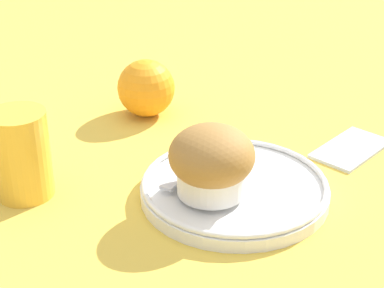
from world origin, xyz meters
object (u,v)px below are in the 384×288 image
butter_knife (201,157)px  orange_fruit (146,88)px  muffin (212,161)px  juice_glass (21,154)px

butter_knife → orange_fruit: size_ratio=2.04×
muffin → juice_glass: bearing=124.6°
muffin → orange_fruit: bearing=62.0°
muffin → juice_glass: 0.20m
muffin → orange_fruit: muffin is taller
butter_knife → orange_fruit: orange_fruit is taller
butter_knife → juice_glass: size_ratio=1.64×
muffin → orange_fruit: (0.12, 0.22, -0.02)m
orange_fruit → butter_knife: bearing=-113.2°
butter_knife → orange_fruit: 0.18m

